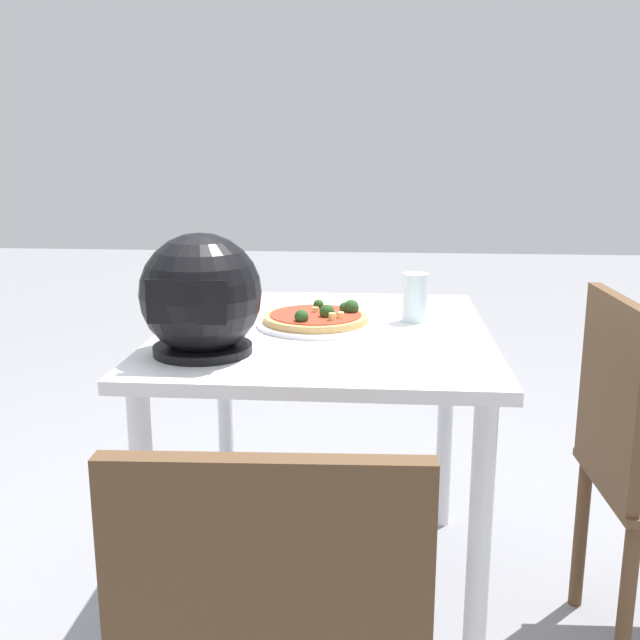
# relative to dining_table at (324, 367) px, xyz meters

# --- Properties ---
(ground_plane) EXTENTS (14.00, 14.00, 0.00)m
(ground_plane) POSITION_rel_dining_table_xyz_m (0.00, 0.00, -0.67)
(ground_plane) COLOR gray
(dining_table) EXTENTS (0.85, 0.97, 0.77)m
(dining_table) POSITION_rel_dining_table_xyz_m (0.00, 0.00, 0.00)
(dining_table) COLOR white
(dining_table) RESTS_ON ground
(pizza_plate) EXTENTS (0.31, 0.31, 0.01)m
(pizza_plate) POSITION_rel_dining_table_xyz_m (0.03, -0.03, 0.11)
(pizza_plate) COLOR white
(pizza_plate) RESTS_ON dining_table
(pizza) EXTENTS (0.28, 0.28, 0.05)m
(pizza) POSITION_rel_dining_table_xyz_m (0.02, -0.03, 0.13)
(pizza) COLOR tan
(pizza) RESTS_ON pizza_plate
(motorcycle_helmet) EXTENTS (0.28, 0.28, 0.28)m
(motorcycle_helmet) POSITION_rel_dining_table_xyz_m (0.26, 0.26, 0.24)
(motorcycle_helmet) COLOR black
(motorcycle_helmet) RESTS_ON dining_table
(drinking_glass) EXTENTS (0.07, 0.07, 0.13)m
(drinking_glass) POSITION_rel_dining_table_xyz_m (-0.24, -0.11, 0.17)
(drinking_glass) COLOR silver
(drinking_glass) RESTS_ON dining_table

